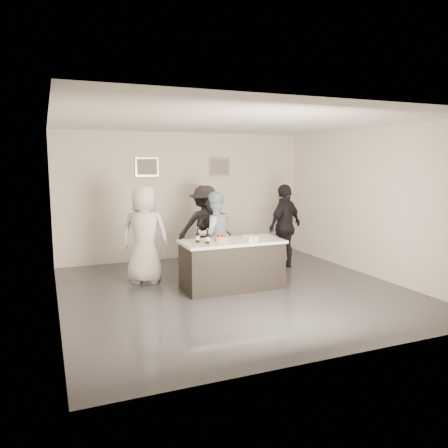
# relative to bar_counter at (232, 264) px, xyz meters

# --- Properties ---
(floor) EXTENTS (6.00, 6.00, 0.00)m
(floor) POSITION_rel_bar_counter_xyz_m (-0.00, -0.13, -0.45)
(floor) COLOR #3D3D42
(floor) RESTS_ON ground
(ceiling) EXTENTS (6.00, 6.00, 0.00)m
(ceiling) POSITION_rel_bar_counter_xyz_m (-0.00, -0.13, 2.55)
(ceiling) COLOR white
(wall_back) EXTENTS (6.00, 0.04, 3.00)m
(wall_back) POSITION_rel_bar_counter_xyz_m (-0.00, 2.87, 1.05)
(wall_back) COLOR silver
(wall_back) RESTS_ON ground
(wall_front) EXTENTS (6.00, 0.04, 3.00)m
(wall_front) POSITION_rel_bar_counter_xyz_m (-0.00, -3.13, 1.05)
(wall_front) COLOR silver
(wall_front) RESTS_ON ground
(wall_left) EXTENTS (0.04, 6.00, 3.00)m
(wall_left) POSITION_rel_bar_counter_xyz_m (-3.00, -0.13, 1.05)
(wall_left) COLOR silver
(wall_left) RESTS_ON ground
(wall_right) EXTENTS (0.04, 6.00, 3.00)m
(wall_right) POSITION_rel_bar_counter_xyz_m (3.00, -0.13, 1.05)
(wall_right) COLOR silver
(wall_right) RESTS_ON ground
(picture_left) EXTENTS (0.54, 0.04, 0.44)m
(picture_left) POSITION_rel_bar_counter_xyz_m (-0.90, 2.84, 1.75)
(picture_left) COLOR #B2B2B7
(picture_left) RESTS_ON wall_back
(picture_right) EXTENTS (0.54, 0.04, 0.44)m
(picture_right) POSITION_rel_bar_counter_xyz_m (0.90, 2.84, 1.75)
(picture_right) COLOR #B2B2B7
(picture_right) RESTS_ON wall_back
(bar_counter) EXTENTS (1.86, 0.86, 0.90)m
(bar_counter) POSITION_rel_bar_counter_xyz_m (0.00, 0.00, 0.00)
(bar_counter) COLOR white
(bar_counter) RESTS_ON ground
(cake) EXTENTS (0.24, 0.24, 0.08)m
(cake) POSITION_rel_bar_counter_xyz_m (-0.22, 0.01, 0.49)
(cake) COLOR orange
(cake) RESTS_ON bar_counter
(beer_bottle_a) EXTENTS (0.07, 0.07, 0.26)m
(beer_bottle_a) POSITION_rel_bar_counter_xyz_m (-0.65, 0.03, 0.58)
(beer_bottle_a) COLOR black
(beer_bottle_a) RESTS_ON bar_counter
(beer_bottle_b) EXTENTS (0.07, 0.07, 0.26)m
(beer_bottle_b) POSITION_rel_bar_counter_xyz_m (-0.53, -0.15, 0.58)
(beer_bottle_b) COLOR black
(beer_bottle_b) RESTS_ON bar_counter
(tumbler_cluster) EXTENTS (0.19, 0.30, 0.08)m
(tumbler_cluster) POSITION_rel_bar_counter_xyz_m (0.33, -0.09, 0.49)
(tumbler_cluster) COLOR orange
(tumbler_cluster) RESTS_ON bar_counter
(candles) EXTENTS (0.24, 0.08, 0.01)m
(candles) POSITION_rel_bar_counter_xyz_m (-0.33, -0.25, 0.45)
(candles) COLOR pink
(candles) RESTS_ON bar_counter
(person_main_black) EXTENTS (0.67, 0.55, 1.60)m
(person_main_black) POSITION_rel_bar_counter_xyz_m (-0.05, 0.95, 0.35)
(person_main_black) COLOR black
(person_main_black) RESTS_ON ground
(person_main_blue) EXTENTS (0.88, 0.71, 1.73)m
(person_main_blue) POSITION_rel_bar_counter_xyz_m (-0.03, 0.85, 0.42)
(person_main_blue) COLOR #9CB9CD
(person_main_blue) RESTS_ON ground
(person_guest_left) EXTENTS (1.09, 0.96, 1.88)m
(person_guest_left) POSITION_rel_bar_counter_xyz_m (-1.38, 1.01, 0.49)
(person_guest_left) COLOR silver
(person_guest_left) RESTS_ON ground
(person_guest_right) EXTENTS (1.17, 0.88, 1.84)m
(person_guest_right) POSITION_rel_bar_counter_xyz_m (1.70, 1.02, 0.47)
(person_guest_right) COLOR black
(person_guest_right) RESTS_ON ground
(person_guest_back) EXTENTS (1.32, 1.02, 1.81)m
(person_guest_back) POSITION_rel_bar_counter_xyz_m (0.10, 1.71, 0.45)
(person_guest_back) COLOR #272229
(person_guest_back) RESTS_ON ground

